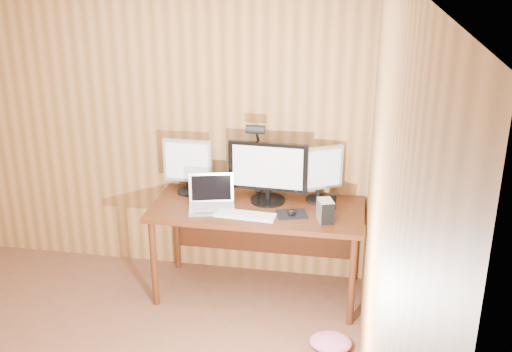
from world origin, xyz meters
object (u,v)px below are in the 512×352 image
(monitor_center, at_px, (268,171))
(laptop, at_px, (212,200))
(speaker, at_px, (333,201))
(monitor_right, at_px, (319,172))
(desk, at_px, (259,218))
(desk_lamp, at_px, (257,148))
(phone, at_px, (257,217))
(hard_drive, at_px, (325,211))
(monitor_left, at_px, (188,165))
(mouse, at_px, (292,212))
(keyboard, at_px, (245,215))

(monitor_center, height_order, laptop, monitor_center)
(monitor_center, bearing_deg, speaker, -3.44)
(monitor_right, relative_size, speaker, 3.63)
(desk, xyz_separation_m, desk_lamp, (-0.04, 0.16, 0.51))
(phone, bearing_deg, monitor_right, 29.41)
(desk, distance_m, hard_drive, 0.60)
(desk, relative_size, phone, 15.90)
(monitor_left, xyz_separation_m, hard_drive, (1.11, -0.34, -0.16))
(desk, distance_m, mouse, 0.35)
(hard_drive, bearing_deg, monitor_right, 84.23)
(monitor_right, distance_m, mouse, 0.39)
(monitor_right, bearing_deg, monitor_left, 152.02)
(laptop, xyz_separation_m, speaker, (0.90, 0.13, -0.00))
(laptop, xyz_separation_m, phone, (0.37, -0.13, -0.05))
(desk, distance_m, keyboard, 0.29)
(desk, distance_m, desk_lamp, 0.54)
(monitor_left, distance_m, laptop, 0.39)
(desk, relative_size, keyboard, 3.51)
(monitor_center, bearing_deg, phone, -93.53)
(speaker, xyz_separation_m, desk_lamp, (-0.60, 0.16, 0.33))
(monitor_left, bearing_deg, speaker, -4.26)
(monitor_center, height_order, monitor_right, monitor_center)
(monitor_center, bearing_deg, hard_drive, -28.40)
(monitor_center, relative_size, desk_lamp, 0.96)
(mouse, xyz_separation_m, hard_drive, (0.25, -0.07, 0.06))
(monitor_center, bearing_deg, desk_lamp, 136.26)
(monitor_left, bearing_deg, mouse, -16.06)
(laptop, height_order, hard_drive, laptop)
(desk, xyz_separation_m, phone, (0.03, -0.26, 0.13))
(desk_lamp, bearing_deg, desk, -77.28)
(monitor_left, distance_m, mouse, 0.93)
(monitor_left, xyz_separation_m, desk_lamp, (0.54, 0.05, 0.15))
(monitor_left, xyz_separation_m, laptop, (0.25, -0.24, -0.18))
(laptop, bearing_deg, desk_lamp, 29.62)
(desk, bearing_deg, laptop, -159.02)
(laptop, xyz_separation_m, hard_drive, (0.86, -0.10, 0.02))
(hard_drive, bearing_deg, keyboard, 164.10)
(monitor_left, xyz_separation_m, speaker, (1.15, -0.11, -0.18))
(desk, bearing_deg, desk_lamp, 104.85)
(monitor_center, relative_size, hard_drive, 3.65)
(hard_drive, bearing_deg, desk, 138.11)
(keyboard, xyz_separation_m, hard_drive, (0.58, 0.03, 0.07))
(mouse, bearing_deg, speaker, 14.48)
(keyboard, bearing_deg, monitor_right, 41.67)
(hard_drive, height_order, desk_lamp, desk_lamp)
(desk, height_order, monitor_center, monitor_center)
(laptop, relative_size, phone, 3.89)
(phone, relative_size, speaker, 0.84)
(monitor_right, bearing_deg, keyboard, -171.65)
(phone, bearing_deg, laptop, 147.56)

